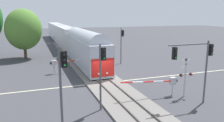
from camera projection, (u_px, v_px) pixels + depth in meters
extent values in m
plane|color=#3D3D42|center=(104.00, 83.00, 25.57)|extent=(220.00, 220.00, 0.00)
cube|color=beige|center=(104.00, 83.00, 25.57)|extent=(44.00, 0.20, 0.01)
cube|color=slate|center=(104.00, 82.00, 25.55)|extent=(4.40, 80.00, 0.18)
cube|color=#56514C|center=(98.00, 81.00, 25.28)|extent=(0.10, 80.00, 0.14)
cube|color=#56514C|center=(110.00, 80.00, 25.76)|extent=(0.10, 80.00, 0.14)
cube|color=#B2B7C1|center=(85.00, 51.00, 33.73)|extent=(3.00, 17.83, 3.90)
cube|color=red|center=(103.00, 68.00, 25.63)|extent=(2.76, 0.08, 2.15)
cylinder|color=#B2B7C1|center=(85.00, 39.00, 33.36)|extent=(2.76, 16.04, 2.76)
sphere|color=#F4F2CC|center=(99.00, 74.00, 25.60)|extent=(0.24, 0.24, 0.24)
sphere|color=#F4F2CC|center=(107.00, 73.00, 25.93)|extent=(0.24, 0.24, 0.24)
cube|color=silver|center=(65.00, 37.00, 52.12)|extent=(3.00, 20.48, 4.60)
cube|color=black|center=(72.00, 35.00, 52.56)|extent=(0.04, 18.43, 0.90)
cube|color=gold|center=(72.00, 41.00, 52.86)|extent=(0.04, 18.84, 0.36)
cube|color=silver|center=(56.00, 31.00, 71.80)|extent=(3.00, 20.48, 4.60)
cube|color=black|center=(60.00, 30.00, 72.24)|extent=(0.04, 18.43, 0.90)
cube|color=gold|center=(61.00, 34.00, 72.54)|extent=(0.04, 18.84, 0.36)
cylinder|color=#B7B7BC|center=(172.00, 90.00, 21.52)|extent=(0.14, 0.14, 1.10)
cube|color=#B7B7BC|center=(173.00, 81.00, 21.34)|extent=(0.56, 0.40, 0.70)
sphere|color=black|center=(176.00, 81.00, 21.45)|extent=(0.36, 0.36, 0.36)
cylinder|color=red|center=(168.00, 81.00, 21.15)|extent=(1.08, 0.12, 0.20)
cylinder|color=white|center=(158.00, 81.00, 20.78)|extent=(1.08, 0.12, 0.20)
cylinder|color=red|center=(148.00, 82.00, 20.40)|extent=(1.08, 0.12, 0.20)
cylinder|color=white|center=(138.00, 82.00, 20.03)|extent=(1.08, 0.12, 0.20)
cylinder|color=red|center=(127.00, 83.00, 19.66)|extent=(1.08, 0.12, 0.20)
sphere|color=red|center=(121.00, 83.00, 19.47)|extent=(0.14, 0.14, 0.14)
cylinder|color=#B2B2B7|center=(185.00, 79.00, 20.92)|extent=(0.14, 0.14, 3.54)
cube|color=white|center=(186.00, 64.00, 20.61)|extent=(0.98, 0.05, 0.98)
cube|color=white|center=(186.00, 64.00, 20.61)|extent=(0.98, 0.05, 0.98)
cube|color=#B2B2B7|center=(185.00, 74.00, 20.83)|extent=(1.10, 0.08, 0.08)
cylinder|color=black|center=(181.00, 75.00, 20.56)|extent=(0.26, 0.18, 0.26)
cylinder|color=black|center=(191.00, 74.00, 20.93)|extent=(0.26, 0.18, 0.26)
sphere|color=red|center=(182.00, 76.00, 20.47)|extent=(0.20, 0.20, 0.20)
sphere|color=red|center=(191.00, 74.00, 20.83)|extent=(0.20, 0.20, 0.20)
cone|color=black|center=(186.00, 59.00, 20.53)|extent=(0.28, 0.28, 0.22)
cylinder|color=#B7B7BC|center=(54.00, 70.00, 29.39)|extent=(0.14, 0.14, 1.10)
cube|color=#B7B7BC|center=(54.00, 63.00, 29.21)|extent=(0.56, 0.40, 0.70)
sphere|color=black|center=(51.00, 63.00, 29.09)|extent=(0.36, 0.36, 0.36)
cylinder|color=red|center=(57.00, 63.00, 29.36)|extent=(0.95, 0.12, 0.17)
cylinder|color=white|center=(65.00, 62.00, 29.66)|extent=(0.95, 0.12, 0.17)
cylinder|color=red|center=(72.00, 61.00, 29.97)|extent=(0.95, 0.12, 0.17)
cylinder|color=white|center=(79.00, 60.00, 30.27)|extent=(0.95, 0.12, 0.17)
cylinder|color=red|center=(85.00, 59.00, 30.57)|extent=(0.95, 0.12, 0.17)
sphere|color=red|center=(89.00, 59.00, 30.73)|extent=(0.14, 0.14, 0.14)
cylinder|color=#4C4C51|center=(61.00, 93.00, 13.75)|extent=(0.16, 0.16, 5.85)
cube|color=black|center=(64.00, 59.00, 13.41)|extent=(0.34, 0.26, 1.00)
sphere|color=#262626|center=(64.00, 54.00, 13.21)|extent=(0.20, 0.20, 0.20)
cylinder|color=black|center=(64.00, 55.00, 13.18)|extent=(0.24, 0.10, 0.24)
sphere|color=#262626|center=(64.00, 60.00, 13.27)|extent=(0.20, 0.20, 0.20)
cylinder|color=black|center=(64.00, 60.00, 13.25)|extent=(0.24, 0.10, 0.24)
sphere|color=green|center=(65.00, 65.00, 13.34)|extent=(0.20, 0.20, 0.20)
cylinder|color=black|center=(65.00, 65.00, 13.31)|extent=(0.24, 0.10, 0.24)
cylinder|color=#4C4C51|center=(206.00, 72.00, 19.27)|extent=(0.16, 0.16, 5.56)
cube|color=black|center=(210.00, 50.00, 18.96)|extent=(0.34, 0.26, 1.00)
sphere|color=#262626|center=(212.00, 46.00, 18.75)|extent=(0.20, 0.20, 0.20)
cylinder|color=black|center=(212.00, 46.00, 18.72)|extent=(0.24, 0.10, 0.24)
sphere|color=#262626|center=(212.00, 50.00, 18.82)|extent=(0.20, 0.20, 0.20)
cylinder|color=black|center=(212.00, 50.00, 18.79)|extent=(0.24, 0.10, 0.24)
sphere|color=green|center=(211.00, 54.00, 18.88)|extent=(0.20, 0.20, 0.20)
cylinder|color=black|center=(212.00, 54.00, 18.86)|extent=(0.24, 0.10, 0.24)
cylinder|color=#4C4C51|center=(189.00, 45.00, 18.10)|extent=(3.92, 0.12, 0.12)
cube|color=black|center=(175.00, 53.00, 17.77)|extent=(0.34, 0.26, 1.00)
sphere|color=#262626|center=(176.00, 50.00, 17.57)|extent=(0.20, 0.20, 0.20)
cylinder|color=black|center=(176.00, 50.00, 17.54)|extent=(0.24, 0.10, 0.24)
sphere|color=#262626|center=(176.00, 54.00, 17.63)|extent=(0.20, 0.20, 0.20)
cylinder|color=black|center=(176.00, 54.00, 17.61)|extent=(0.24, 0.10, 0.24)
sphere|color=green|center=(175.00, 58.00, 17.70)|extent=(0.20, 0.20, 0.20)
cylinder|color=black|center=(176.00, 58.00, 17.67)|extent=(0.24, 0.10, 0.24)
cylinder|color=#4C4C51|center=(100.00, 78.00, 17.76)|extent=(0.16, 0.16, 5.47)
cube|color=black|center=(103.00, 54.00, 17.45)|extent=(0.34, 0.26, 1.00)
sphere|color=#262626|center=(104.00, 50.00, 17.25)|extent=(0.20, 0.20, 0.20)
cylinder|color=black|center=(104.00, 50.00, 17.22)|extent=(0.24, 0.10, 0.24)
sphere|color=#262626|center=(104.00, 54.00, 17.32)|extent=(0.20, 0.20, 0.20)
cylinder|color=black|center=(104.00, 54.00, 17.29)|extent=(0.24, 0.10, 0.24)
sphere|color=green|center=(104.00, 58.00, 17.38)|extent=(0.20, 0.20, 0.20)
cylinder|color=black|center=(104.00, 58.00, 17.35)|extent=(0.24, 0.10, 0.24)
cylinder|color=#4C4C51|center=(121.00, 46.00, 34.97)|extent=(0.16, 0.16, 5.65)
cube|color=black|center=(123.00, 33.00, 34.65)|extent=(0.34, 0.26, 1.00)
sphere|color=#262626|center=(123.00, 31.00, 34.45)|extent=(0.20, 0.20, 0.20)
cylinder|color=black|center=(123.00, 31.00, 34.42)|extent=(0.24, 0.10, 0.24)
sphere|color=#262626|center=(123.00, 33.00, 34.51)|extent=(0.20, 0.20, 0.20)
cylinder|color=black|center=(123.00, 33.00, 34.48)|extent=(0.24, 0.10, 0.24)
sphere|color=green|center=(123.00, 35.00, 34.58)|extent=(0.20, 0.20, 0.20)
cylinder|color=black|center=(123.00, 35.00, 34.55)|extent=(0.24, 0.10, 0.24)
cylinder|color=#4C3828|center=(25.00, 52.00, 39.42)|extent=(0.50, 0.50, 2.53)
ellipsoid|color=#4C7A2D|center=(24.00, 29.00, 38.61)|extent=(6.19, 6.19, 7.08)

